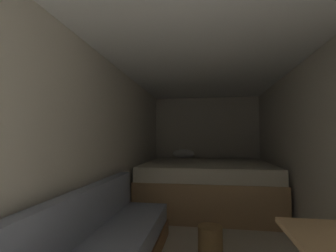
{
  "coord_description": "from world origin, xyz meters",
  "views": [
    {
      "loc": [
        -0.01,
        -0.55,
        1.17
      ],
      "look_at": [
        -0.48,
        2.41,
        1.33
      ],
      "focal_mm": 25.51,
      "sensor_mm": 36.0,
      "label": 1
    }
  ],
  "objects": [
    {
      "name": "wall_back",
      "position": [
        0.0,
        4.71,
        1.03
      ],
      "size": [
        2.31,
        0.05,
        2.07
      ],
      "primitive_type": "cube",
      "color": "beige",
      "rests_on": "ground"
    },
    {
      "name": "wicker_basket",
      "position": [
        0.03,
        2.03,
        0.13
      ],
      "size": [
        0.26,
        0.26,
        0.26
      ],
      "color": "olive",
      "rests_on": "ground"
    },
    {
      "name": "bed",
      "position": [
        -0.0,
        3.67,
        0.38
      ],
      "size": [
        2.09,
        1.94,
        0.95
      ],
      "color": "tan",
      "rests_on": "ground"
    },
    {
      "name": "wall_right",
      "position": [
        1.13,
        2.02,
        1.03
      ],
      "size": [
        0.05,
        5.32,
        2.07
      ],
      "primitive_type": "cube",
      "color": "beige",
      "rests_on": "ground"
    },
    {
      "name": "ceiling_slab",
      "position": [
        0.0,
        2.02,
        2.09
      ],
      "size": [
        2.31,
        5.32,
        0.05
      ],
      "primitive_type": "cube",
      "color": "white",
      "rests_on": "wall_left"
    },
    {
      "name": "wall_left",
      "position": [
        -1.13,
        2.02,
        1.03
      ],
      "size": [
        0.05,
        5.32,
        2.07
      ],
      "primitive_type": "cube",
      "color": "beige",
      "rests_on": "ground"
    },
    {
      "name": "ground_plane",
      "position": [
        0.0,
        2.02,
        0.0
      ],
      "size": [
        7.32,
        7.32,
        0.0
      ],
      "primitive_type": "plane",
      "color": "beige"
    }
  ]
}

